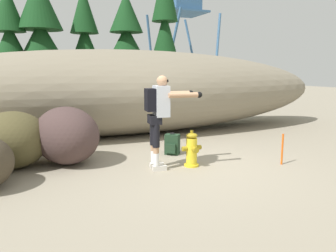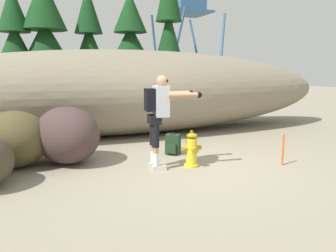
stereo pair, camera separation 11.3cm
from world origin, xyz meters
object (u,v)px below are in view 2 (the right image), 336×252
object	(u,v)px
utility_worker	(160,110)
boulder_small	(14,139)
fire_hydrant	(192,150)
boulder_mid	(67,135)
spare_backpack	(173,145)
survey_stake	(283,150)

from	to	relation	value
utility_worker	boulder_small	world-z (taller)	utility_worker
fire_hydrant	utility_worker	world-z (taller)	utility_worker
boulder_mid	boulder_small	world-z (taller)	boulder_mid
fire_hydrant	spare_backpack	size ratio (longest dim) A/B	1.47
fire_hydrant	survey_stake	distance (m)	1.76
spare_backpack	fire_hydrant	bearing A→B (deg)	39.01
fire_hydrant	utility_worker	xyz separation A→B (m)	(-0.61, 0.08, 0.77)
spare_backpack	survey_stake	bearing A→B (deg)	87.16
fire_hydrant	survey_stake	world-z (taller)	fire_hydrant
boulder_mid	survey_stake	xyz separation A→B (m)	(3.78, -1.72, -0.26)
boulder_mid	survey_stake	world-z (taller)	boulder_mid
boulder_mid	boulder_small	xyz separation A→B (m)	(-0.95, 0.10, -0.03)
boulder_mid	boulder_small	distance (m)	0.95
spare_backpack	boulder_mid	bearing A→B (deg)	-53.72
boulder_mid	survey_stake	size ratio (longest dim) A/B	2.37
spare_backpack	survey_stake	xyz separation A→B (m)	(1.62, -1.55, 0.08)
utility_worker	survey_stake	bearing A→B (deg)	-9.32
utility_worker	survey_stake	size ratio (longest dim) A/B	2.85
boulder_mid	spare_backpack	bearing A→B (deg)	-4.52
survey_stake	boulder_mid	bearing A→B (deg)	155.56
utility_worker	boulder_small	bearing A→B (deg)	162.32
utility_worker	survey_stake	distance (m)	2.49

